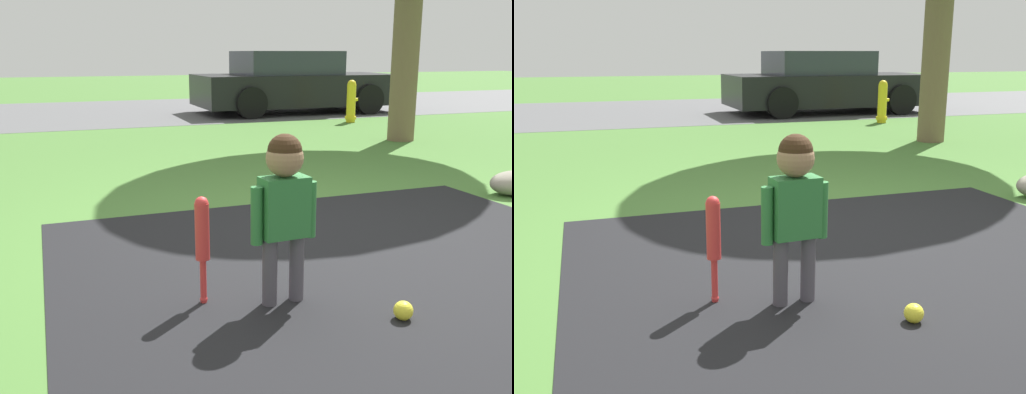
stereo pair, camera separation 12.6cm
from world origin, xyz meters
The scene contains 7 objects.
ground_plane centered at (0.00, 0.00, 0.00)m, with size 60.00×60.00×0.00m, color #477533.
street_strip centered at (0.00, 9.56, 0.00)m, with size 40.00×6.00×0.01m.
child centered at (-0.70, -0.91, 0.58)m, with size 0.36×0.19×0.89m.
baseball_bat centered at (-1.09, -0.77, 0.37)m, with size 0.07×0.07×0.57m.
sports_ball centered at (-0.23, -1.31, 0.05)m, with size 0.10×0.10×0.10m.
fire_hydrant centered at (3.64, 5.98, 0.38)m, with size 0.24×0.21×0.78m.
parked_car centered at (3.36, 8.04, 0.62)m, with size 4.27×2.10×1.30m.
Camera 1 is at (-1.81, -3.44, 1.27)m, focal length 40.00 mm.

